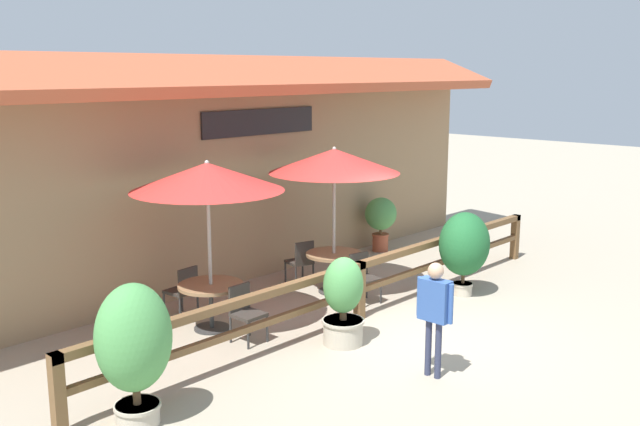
# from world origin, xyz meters

# --- Properties ---
(ground_plane) EXTENTS (60.00, 60.00, 0.00)m
(ground_plane) POSITION_xyz_m (0.00, 0.00, 0.00)
(ground_plane) COLOR #9E937F
(building_facade) EXTENTS (14.28, 1.49, 4.23)m
(building_facade) POSITION_xyz_m (0.00, 4.10, 2.17)
(building_facade) COLOR #997A56
(building_facade) RESTS_ON ground
(patio_railing) EXTENTS (10.40, 0.14, 0.95)m
(patio_railing) POSITION_xyz_m (0.00, 1.05, 0.70)
(patio_railing) COLOR brown
(patio_railing) RESTS_ON ground
(patio_umbrella_near) EXTENTS (2.32, 2.32, 2.64)m
(patio_umbrella_near) POSITION_xyz_m (-1.93, 2.42, 2.39)
(patio_umbrella_near) COLOR #B7B2A8
(patio_umbrella_near) RESTS_ON ground
(dining_table_near) EXTENTS (1.01, 1.01, 0.73)m
(dining_table_near) POSITION_xyz_m (-1.93, 2.42, 0.58)
(dining_table_near) COLOR olive
(dining_table_near) RESTS_ON ground
(chair_near_streetside) EXTENTS (0.43, 0.43, 0.85)m
(chair_near_streetside) POSITION_xyz_m (-1.90, 1.65, 0.48)
(chair_near_streetside) COLOR #332D28
(chair_near_streetside) RESTS_ON ground
(chair_near_wallside) EXTENTS (0.46, 0.46, 0.85)m
(chair_near_wallside) POSITION_xyz_m (-1.90, 3.18, 0.48)
(chair_near_wallside) COLOR #332D28
(chair_near_wallside) RESTS_ON ground
(patio_umbrella_middle) EXTENTS (2.32, 2.32, 2.64)m
(patio_umbrella_middle) POSITION_xyz_m (0.77, 2.30, 2.39)
(patio_umbrella_middle) COLOR #B7B2A8
(patio_umbrella_middle) RESTS_ON ground
(dining_table_middle) EXTENTS (1.01, 1.01, 0.73)m
(dining_table_middle) POSITION_xyz_m (0.77, 2.30, 0.58)
(dining_table_middle) COLOR olive
(dining_table_middle) RESTS_ON ground
(chair_middle_streetside) EXTENTS (0.49, 0.49, 0.85)m
(chair_middle_streetside) POSITION_xyz_m (0.70, 1.56, 0.48)
(chair_middle_streetside) COLOR #332D28
(chair_middle_streetside) RESTS_ON ground
(chair_middle_wallside) EXTENTS (0.51, 0.51, 0.85)m
(chair_middle_wallside) POSITION_xyz_m (0.68, 3.04, 0.48)
(chair_middle_wallside) COLOR #332D28
(chair_middle_wallside) RESTS_ON ground
(potted_plant_broad_leaf) EXTENTS (0.88, 0.79, 1.66)m
(potted_plant_broad_leaf) POSITION_xyz_m (-4.41, 0.63, 0.97)
(potted_plant_broad_leaf) COLOR #B7AD99
(potted_plant_broad_leaf) RESTS_ON ground
(potted_plant_corner_fern) EXTENTS (0.96, 0.87, 1.51)m
(potted_plant_corner_fern) POSITION_xyz_m (2.21, 0.50, 0.92)
(potted_plant_corner_fern) COLOR #B7AD99
(potted_plant_corner_fern) RESTS_ON ground
(potted_plant_entrance_palm) EXTENTS (0.63, 0.63, 1.31)m
(potted_plant_entrance_palm) POSITION_xyz_m (-0.99, 0.53, 0.67)
(potted_plant_entrance_palm) COLOR #B7AD99
(potted_plant_entrance_palm) RESTS_ON ground
(potted_plant_small_flowering) EXTENTS (0.74, 0.67, 1.20)m
(potted_plant_small_flowering) POSITION_xyz_m (3.70, 3.55, 0.76)
(potted_plant_small_flowering) COLOR #9E4C33
(potted_plant_small_flowering) RESTS_ON ground
(pedestrian) EXTENTS (0.21, 0.55, 1.54)m
(pedestrian) POSITION_xyz_m (-1.04, -1.08, 0.99)
(pedestrian) COLOR #2D334C
(pedestrian) RESTS_ON ground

